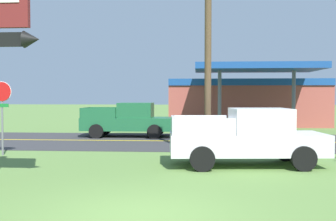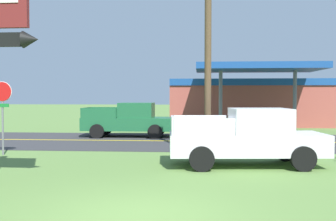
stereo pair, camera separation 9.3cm
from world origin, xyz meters
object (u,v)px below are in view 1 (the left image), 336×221
at_px(stop_sign, 2,105).
at_px(utility_pole, 208,42).
at_px(gas_station, 246,101).
at_px(pickup_white_parked_on_lawn, 249,138).
at_px(pickup_green_on_road, 129,120).

distance_m(stop_sign, utility_pole, 8.52).
height_order(gas_station, pickup_white_parked_on_lawn, gas_station).
relative_size(utility_pole, pickup_white_parked_on_lawn, 1.57).
xyz_separation_m(stop_sign, pickup_green_on_road, (3.88, 7.35, -1.06)).
distance_m(gas_station, pickup_white_parked_on_lawn, 18.86).
relative_size(gas_station, pickup_green_on_road, 2.31).
bearing_deg(gas_station, pickup_green_on_road, -128.70).
bearing_deg(pickup_white_parked_on_lawn, gas_station, 83.56).
distance_m(stop_sign, pickup_white_parked_on_lawn, 9.72).
bearing_deg(pickup_white_parked_on_lawn, utility_pole, 126.56).
distance_m(utility_pole, pickup_white_parked_on_lawn, 4.16).
distance_m(stop_sign, gas_station, 20.61).
xyz_separation_m(gas_station, pickup_green_on_road, (-7.75, -9.67, -0.98)).
distance_m(gas_station, pickup_green_on_road, 12.43).
height_order(stop_sign, pickup_white_parked_on_lawn, stop_sign).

